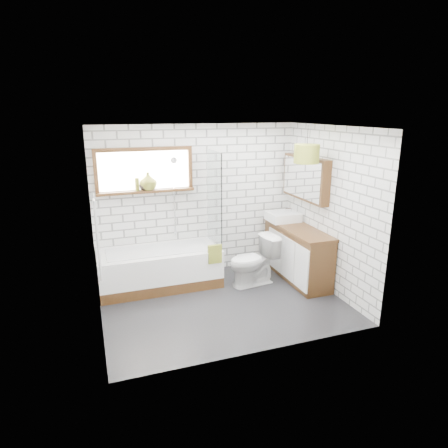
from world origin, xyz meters
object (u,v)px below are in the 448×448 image
object	(u,v)px
vanity	(297,253)
pendant	(307,154)
bathtub	(160,268)
toilet	(253,261)
basin	(283,216)

from	to	relation	value
vanity	pendant	size ratio (longest dim) A/B	4.21
vanity	pendant	distance (m)	1.70
bathtub	toilet	bearing A→B (deg)	-17.05
bathtub	pendant	world-z (taller)	pendant
bathtub	basin	distance (m)	2.24
vanity	toilet	size ratio (longest dim) A/B	1.95
vanity	basin	distance (m)	0.67
bathtub	vanity	distance (m)	2.25
vanity	pendant	bearing A→B (deg)	-111.04
basin	toilet	xyz separation A→B (m)	(-0.73, -0.43, -0.56)
toilet	pendant	size ratio (longest dim) A/B	2.17
pendant	vanity	bearing A→B (deg)	68.96
bathtub	pendant	xyz separation A→B (m)	(2.07, -0.79, 1.80)
bathtub	toilet	xyz separation A→B (m)	(1.42, -0.43, 0.09)
basin	vanity	bearing A→B (deg)	-82.04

